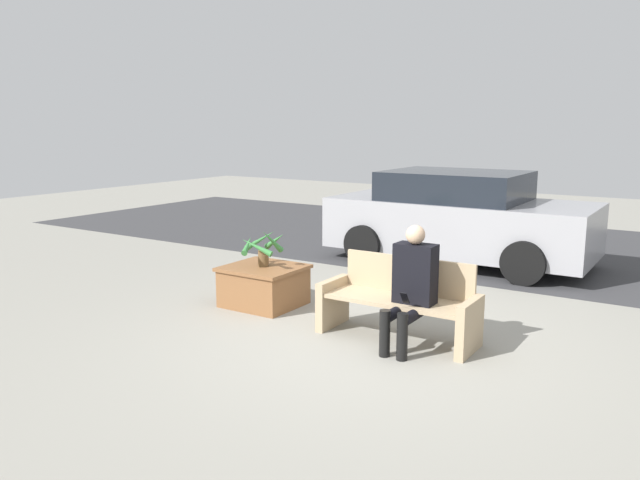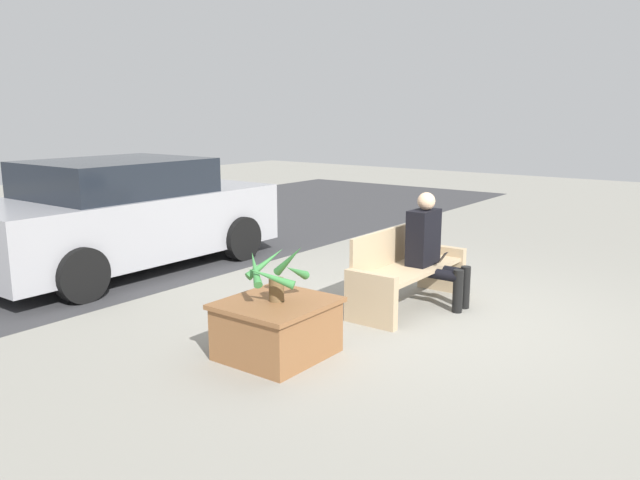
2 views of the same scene
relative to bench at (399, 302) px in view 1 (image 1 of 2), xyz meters
name	(u,v)px [view 1 (image 1 of 2)]	position (x,y,z in m)	size (l,w,h in m)	color
ground_plane	(367,340)	(-0.22, -0.26, -0.38)	(30.00, 30.00, 0.00)	gray
road_surface	(522,248)	(-0.22, 5.49, -0.38)	(20.00, 6.00, 0.01)	#38383A
bench	(399,302)	(0.00, 0.00, 0.00)	(1.62, 0.56, 0.81)	tan
person_seated	(411,283)	(0.21, -0.19, 0.27)	(0.40, 0.62, 1.21)	black
planter_box	(264,284)	(-1.89, 0.17, -0.12)	(0.89, 0.82, 0.48)	brown
potted_plant	(263,246)	(-1.89, 0.17, 0.35)	(0.54, 0.57, 0.49)	brown
parked_car	(459,218)	(-0.77, 3.75, 0.33)	(4.01, 1.98, 1.44)	#99999E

